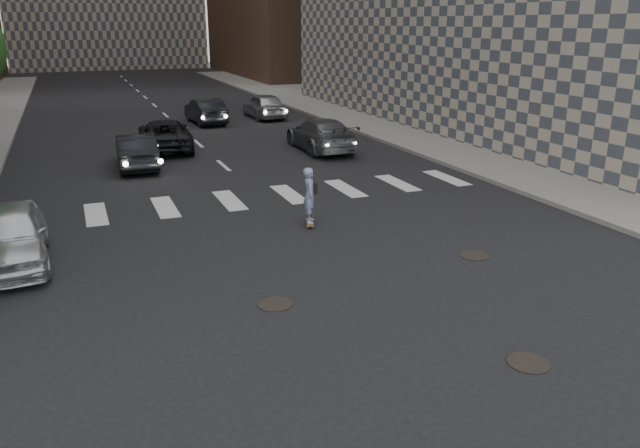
{
  "coord_description": "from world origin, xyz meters",
  "views": [
    {
      "loc": [
        -5.37,
        -9.64,
        5.37
      ],
      "look_at": [
        -0.72,
        1.99,
        1.3
      ],
      "focal_mm": 35.0,
      "sensor_mm": 36.0,
      "label": 1
    }
  ],
  "objects_px": {
    "skateboarder": "(310,195)",
    "traffic_car_a": "(136,151)",
    "traffic_car_c": "(165,135)",
    "traffic_car_d": "(264,106)",
    "traffic_car_e": "(206,111)",
    "silver_sedan": "(8,236)",
    "traffic_car_b": "(321,134)"
  },
  "relations": [
    {
      "from": "traffic_car_c",
      "to": "traffic_car_e",
      "type": "bearing_deg",
      "value": -108.99
    },
    {
      "from": "skateboarder",
      "to": "traffic_car_a",
      "type": "relative_size",
      "value": 0.4
    },
    {
      "from": "traffic_car_b",
      "to": "traffic_car_d",
      "type": "xyz_separation_m",
      "value": [
        0.53,
        10.15,
        0.02
      ]
    },
    {
      "from": "skateboarder",
      "to": "traffic_car_c",
      "type": "height_order",
      "value": "skateboarder"
    },
    {
      "from": "skateboarder",
      "to": "traffic_car_e",
      "type": "distance_m",
      "value": 19.13
    },
    {
      "from": "silver_sedan",
      "to": "traffic_car_a",
      "type": "bearing_deg",
      "value": 65.58
    },
    {
      "from": "traffic_car_c",
      "to": "traffic_car_b",
      "type": "bearing_deg",
      "value": 164.05
    },
    {
      "from": "skateboarder",
      "to": "traffic_car_d",
      "type": "xyz_separation_m",
      "value": [
        4.73,
        19.84,
        -0.13
      ]
    },
    {
      "from": "skateboarder",
      "to": "traffic_car_c",
      "type": "bearing_deg",
      "value": 118.61
    },
    {
      "from": "silver_sedan",
      "to": "traffic_car_b",
      "type": "height_order",
      "value": "traffic_car_b"
    },
    {
      "from": "silver_sedan",
      "to": "traffic_car_a",
      "type": "distance_m",
      "value": 10.05
    },
    {
      "from": "traffic_car_b",
      "to": "traffic_car_e",
      "type": "relative_size",
      "value": 1.15
    },
    {
      "from": "traffic_car_c",
      "to": "traffic_car_e",
      "type": "relative_size",
      "value": 1.15
    },
    {
      "from": "traffic_car_a",
      "to": "traffic_car_c",
      "type": "distance_m",
      "value": 3.51
    },
    {
      "from": "traffic_car_b",
      "to": "traffic_car_d",
      "type": "relative_size",
      "value": 1.14
    },
    {
      "from": "skateboarder",
      "to": "traffic_car_c",
      "type": "xyz_separation_m",
      "value": [
        -2.1,
        12.26,
        -0.18
      ]
    },
    {
      "from": "skateboarder",
      "to": "silver_sedan",
      "type": "relative_size",
      "value": 0.4
    },
    {
      "from": "traffic_car_b",
      "to": "silver_sedan",
      "type": "bearing_deg",
      "value": 41.98
    },
    {
      "from": "traffic_car_a",
      "to": "traffic_car_b",
      "type": "relative_size",
      "value": 0.84
    },
    {
      "from": "skateboarder",
      "to": "silver_sedan",
      "type": "height_order",
      "value": "skateboarder"
    },
    {
      "from": "traffic_car_c",
      "to": "traffic_car_d",
      "type": "height_order",
      "value": "traffic_car_d"
    },
    {
      "from": "silver_sedan",
      "to": "traffic_car_c",
      "type": "bearing_deg",
      "value": 64.64
    },
    {
      "from": "traffic_car_e",
      "to": "silver_sedan",
      "type": "bearing_deg",
      "value": 62.73
    },
    {
      "from": "traffic_car_c",
      "to": "traffic_car_d",
      "type": "relative_size",
      "value": 1.13
    },
    {
      "from": "traffic_car_a",
      "to": "traffic_car_e",
      "type": "relative_size",
      "value": 0.96
    },
    {
      "from": "silver_sedan",
      "to": "traffic_car_d",
      "type": "distance_m",
      "value": 23.45
    },
    {
      "from": "traffic_car_d",
      "to": "traffic_car_e",
      "type": "height_order",
      "value": "traffic_car_d"
    },
    {
      "from": "traffic_car_a",
      "to": "traffic_car_d",
      "type": "height_order",
      "value": "traffic_car_d"
    },
    {
      "from": "skateboarder",
      "to": "traffic_car_a",
      "type": "bearing_deg",
      "value": 130.69
    },
    {
      "from": "skateboarder",
      "to": "traffic_car_b",
      "type": "xyz_separation_m",
      "value": [
        4.2,
        9.68,
        -0.15
      ]
    },
    {
      "from": "traffic_car_d",
      "to": "traffic_car_c",
      "type": "bearing_deg",
      "value": 47.38
    },
    {
      "from": "traffic_car_d",
      "to": "traffic_car_a",
      "type": "bearing_deg",
      "value": 51.45
    }
  ]
}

